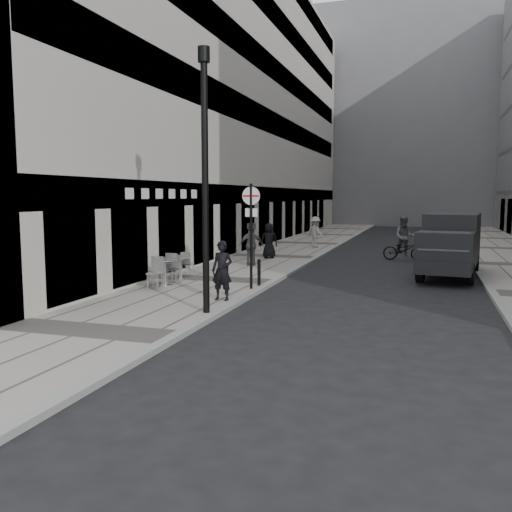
{
  "coord_description": "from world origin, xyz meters",
  "views": [
    {
      "loc": [
        4.97,
        -7.22,
        3.03
      ],
      "look_at": [
        0.6,
        6.72,
        1.4
      ],
      "focal_mm": 38.0,
      "sensor_mm": 36.0,
      "label": 1
    }
  ],
  "objects_px": {
    "sign_post": "(251,222)",
    "walking_man": "(222,271)",
    "lamppost": "(205,168)",
    "cyclist": "(404,243)",
    "panel_van": "(451,242)"
  },
  "relations": [
    {
      "from": "walking_man",
      "to": "cyclist",
      "type": "height_order",
      "value": "cyclist"
    },
    {
      "from": "panel_van",
      "to": "walking_man",
      "type": "bearing_deg",
      "value": -123.16
    },
    {
      "from": "sign_post",
      "to": "panel_van",
      "type": "relative_size",
      "value": 0.63
    },
    {
      "from": "sign_post",
      "to": "cyclist",
      "type": "bearing_deg",
      "value": 66.61
    },
    {
      "from": "lamppost",
      "to": "panel_van",
      "type": "xyz_separation_m",
      "value": [
        6.09,
        8.98,
        -2.37
      ]
    },
    {
      "from": "lamppost",
      "to": "cyclist",
      "type": "bearing_deg",
      "value": 73.09
    },
    {
      "from": "sign_post",
      "to": "cyclist",
      "type": "height_order",
      "value": "sign_post"
    },
    {
      "from": "walking_man",
      "to": "lamppost",
      "type": "relative_size",
      "value": 0.26
    },
    {
      "from": "walking_man",
      "to": "panel_van",
      "type": "distance_m",
      "value": 9.68
    },
    {
      "from": "sign_post",
      "to": "lamppost",
      "type": "bearing_deg",
      "value": -91.0
    },
    {
      "from": "cyclist",
      "to": "walking_man",
      "type": "bearing_deg",
      "value": -110.02
    },
    {
      "from": "walking_man",
      "to": "cyclist",
      "type": "bearing_deg",
      "value": 73.56
    },
    {
      "from": "sign_post",
      "to": "walking_man",
      "type": "bearing_deg",
      "value": -96.65
    },
    {
      "from": "sign_post",
      "to": "panel_van",
      "type": "distance_m",
      "value": 8.14
    },
    {
      "from": "lamppost",
      "to": "panel_van",
      "type": "relative_size",
      "value": 1.24
    }
  ]
}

